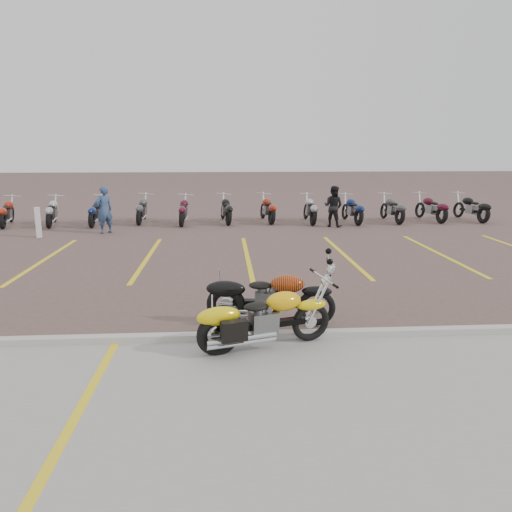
# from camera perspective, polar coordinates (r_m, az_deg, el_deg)

# --- Properties ---
(ground) EXTENTS (100.00, 100.00, 0.00)m
(ground) POSITION_cam_1_polar(r_m,az_deg,el_deg) (9.78, 0.12, -5.13)
(ground) COLOR brown
(ground) RESTS_ON ground
(concrete_apron) EXTENTS (60.00, 5.00, 0.01)m
(concrete_apron) POSITION_cam_1_polar(r_m,az_deg,el_deg) (5.67, 3.36, -18.89)
(concrete_apron) COLOR #9E9B93
(concrete_apron) RESTS_ON ground
(curb) EXTENTS (60.00, 0.18, 0.12)m
(curb) POSITION_cam_1_polar(r_m,az_deg,el_deg) (7.88, 1.11, -9.09)
(curb) COLOR #ADAAA3
(curb) RESTS_ON ground
(parking_stripes) EXTENTS (38.00, 5.50, 0.01)m
(parking_stripes) POSITION_cam_1_polar(r_m,az_deg,el_deg) (13.64, -1.01, -0.05)
(parking_stripes) COLOR yellow
(parking_stripes) RESTS_ON ground
(apron_stripe) EXTENTS (0.12, 5.00, 0.00)m
(apron_stripe) POSITION_cam_1_polar(r_m,az_deg,el_deg) (5.88, -20.82, -18.48)
(apron_stripe) COLOR yellow
(apron_stripe) RESTS_ON concrete_apron
(yellow_cruiser) EXTENTS (2.05, 0.73, 0.86)m
(yellow_cruiser) POSITION_cam_1_polar(r_m,az_deg,el_deg) (7.41, 0.68, -7.47)
(yellow_cruiser) COLOR black
(yellow_cruiser) RESTS_ON ground
(flame_cruiser) EXTENTS (2.16, 0.50, 0.89)m
(flame_cruiser) POSITION_cam_1_polar(r_m,az_deg,el_deg) (8.37, 1.32, -5.00)
(flame_cruiser) COLOR black
(flame_cruiser) RESTS_ON ground
(person_a) EXTENTS (0.71, 0.68, 1.63)m
(person_a) POSITION_cam_1_polar(r_m,az_deg,el_deg) (17.96, -16.95, 5.07)
(person_a) COLOR #31486E
(person_a) RESTS_ON ground
(person_b) EXTENTS (0.94, 0.90, 1.52)m
(person_b) POSITION_cam_1_polar(r_m,az_deg,el_deg) (18.88, 8.83, 5.63)
(person_b) COLOR black
(person_b) RESTS_ON ground
(bollard) EXTENTS (0.17, 0.17, 1.00)m
(bollard) POSITION_cam_1_polar(r_m,az_deg,el_deg) (17.93, -23.64, 3.54)
(bollard) COLOR white
(bollard) RESTS_ON ground
(bg_bike_row) EXTENTS (20.64, 2.05, 1.10)m
(bg_bike_row) POSITION_cam_1_polar(r_m,az_deg,el_deg) (19.65, -3.56, 5.39)
(bg_bike_row) COLOR black
(bg_bike_row) RESTS_ON ground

